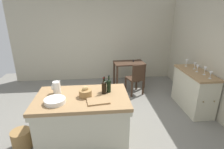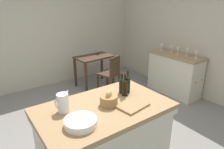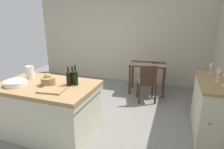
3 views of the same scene
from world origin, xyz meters
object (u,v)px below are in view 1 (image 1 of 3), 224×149
(wine_bottle_green, at_px, (104,87))
(wine_glass_far_right, at_px, (187,62))
(island_table, at_px, (83,117))
(pitcher, at_px, (57,87))
(wooden_chair, at_px, (136,78))
(side_cabinet, at_px, (193,90))
(cutting_board, at_px, (98,101))
(bread_basket, at_px, (85,93))
(wicker_hamper, at_px, (22,139))
(wine_glass_middle, at_px, (198,67))
(wine_bottle_amber, at_px, (105,85))
(wash_bowl, at_px, (55,101))
(wine_glass_far_left, at_px, (211,74))
(wine_glass_right, at_px, (195,65))
(wine_glass_left, at_px, (205,69))
(wine_bottle_dark, at_px, (109,85))
(writing_desk, at_px, (129,66))

(wine_bottle_green, xyz_separation_m, wine_glass_far_right, (2.13, 1.24, 0.05))
(island_table, height_order, pitcher, pitcher)
(wooden_chair, bearing_deg, wine_bottle_green, -119.84)
(side_cabinet, height_order, cutting_board, side_cabinet)
(bread_basket, height_order, wicker_hamper, bread_basket)
(cutting_board, bearing_deg, wine_glass_middle, 25.64)
(wine_glass_far_right, height_order, wicker_hamper, wine_glass_far_right)
(bread_basket, relative_size, wine_bottle_amber, 0.75)
(wash_bowl, xyz_separation_m, wine_glass_far_left, (2.99, 0.65, 0.12))
(wine_bottle_amber, relative_size, wicker_hamper, 0.85)
(wooden_chair, xyz_separation_m, wine_glass_far_right, (1.16, -0.44, 0.56))
(wine_bottle_green, xyz_separation_m, wicker_hamper, (-1.43, -0.20, -0.83))
(side_cabinet, height_order, wicker_hamper, side_cabinet)
(wine_glass_right, relative_size, wine_glass_far_right, 0.85)
(wine_glass_middle, bearing_deg, side_cabinet, 120.14)
(wine_glass_left, height_order, wine_glass_right, wine_glass_left)
(wine_bottle_dark, relative_size, wine_glass_middle, 1.97)
(wine_bottle_dark, bearing_deg, wine_glass_far_right, 30.31)
(island_table, distance_m, wine_glass_far_left, 2.68)
(wine_glass_left, bearing_deg, wine_bottle_amber, -166.69)
(bread_basket, height_order, wine_glass_far_left, wine_glass_far_left)
(side_cabinet, distance_m, cutting_board, 2.56)
(side_cabinet, bearing_deg, wine_glass_far_right, 94.37)
(pitcher, bearing_deg, wooden_chair, 41.82)
(wine_bottle_amber, bearing_deg, wine_glass_left, 13.31)
(island_table, height_order, wine_glass_right, wine_glass_right)
(bread_basket, relative_size, wine_glass_left, 1.20)
(wine_glass_left, bearing_deg, wine_glass_right, 89.91)
(writing_desk, distance_m, bread_basket, 2.66)
(wine_bottle_dark, bearing_deg, pitcher, 177.71)
(cutting_board, relative_size, wine_glass_right, 2.34)
(island_table, xyz_separation_m, wash_bowl, (-0.41, -0.19, 0.44))
(wine_glass_far_right, bearing_deg, wicker_hamper, -157.98)
(pitcher, bearing_deg, wine_glass_far_right, 21.40)
(wine_glass_far_right, bearing_deg, pitcher, -158.60)
(island_table, distance_m, wash_bowl, 0.63)
(wine_bottle_amber, relative_size, wine_glass_far_right, 1.62)
(wine_glass_left, xyz_separation_m, wine_glass_right, (0.00, 0.41, -0.02))
(cutting_board, height_order, wine_bottle_green, wine_bottle_green)
(wine_glass_left, height_order, wine_glass_middle, wine_glass_left)
(wine_bottle_dark, xyz_separation_m, wine_bottle_amber, (-0.07, 0.04, -0.01))
(side_cabinet, distance_m, wash_bowl, 3.17)
(side_cabinet, distance_m, wine_glass_far_left, 0.72)
(side_cabinet, distance_m, wine_bottle_amber, 2.32)
(writing_desk, height_order, cutting_board, cutting_board)
(wine_glass_left, xyz_separation_m, wicker_hamper, (-3.66, -0.81, -0.88))
(wash_bowl, xyz_separation_m, wine_bottle_amber, (0.80, 0.36, 0.08))
(side_cabinet, bearing_deg, writing_desk, 131.37)
(wine_glass_left, bearing_deg, wash_bowl, -163.74)
(writing_desk, distance_m, wine_glass_far_left, 2.34)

